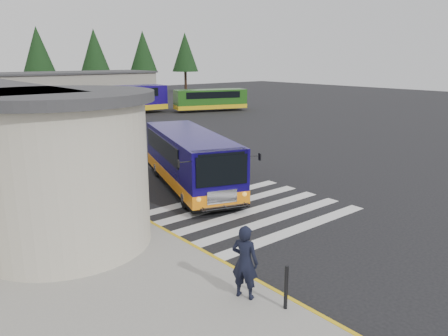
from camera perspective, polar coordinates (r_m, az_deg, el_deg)
ground at (r=18.09m, az=2.28°, el=-4.86°), size 140.00×140.00×0.00m
curb_strip at (r=19.17m, az=-15.01°, el=-3.99°), size 0.12×34.00×0.16m
crosswalk at (r=17.21m, az=2.83°, el=-5.86°), size 8.00×5.35×0.01m
depot_building at (r=57.53m, az=-22.24°, el=9.40°), size 26.40×8.40×4.20m
tree_line at (r=65.15m, az=-24.62°, el=13.75°), size 58.40×4.40×10.00m
transit_bus at (r=20.27m, az=-4.40°, el=0.81°), size 5.36×9.28×2.55m
pedestrian_a at (r=10.86m, az=2.74°, el=-12.16°), size 0.70×0.81×1.88m
pedestrian_b at (r=12.89m, az=-16.77°, el=-9.27°), size 0.71×0.83×1.51m
bollard at (r=10.67m, az=8.11°, el=-15.18°), size 0.09×0.09×1.10m
far_bus_a at (r=48.35m, az=-13.47°, el=8.81°), size 10.21×3.93×2.57m
far_bus_b at (r=49.94m, az=-1.79°, el=9.00°), size 8.41×4.78×2.09m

